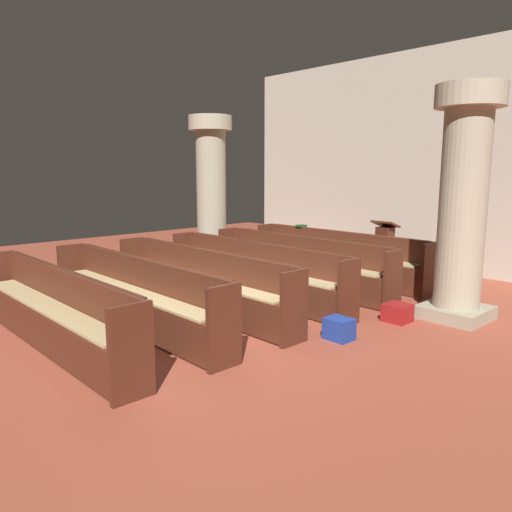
% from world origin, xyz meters
% --- Properties ---
extents(ground_plane, '(19.20, 19.20, 0.00)m').
position_xyz_m(ground_plane, '(0.00, 0.00, 0.00)').
color(ground_plane, '#9E4733').
extents(back_wall, '(10.00, 0.16, 4.50)m').
position_xyz_m(back_wall, '(0.00, 6.08, 2.25)').
color(back_wall, beige).
rests_on(back_wall, ground).
extents(pew_row_0, '(3.86, 0.47, 0.91)m').
position_xyz_m(pew_row_0, '(-0.79, 3.83, 0.50)').
color(pew_row_0, '#562819').
rests_on(pew_row_0, ground).
extents(pew_row_1, '(3.86, 0.46, 0.91)m').
position_xyz_m(pew_row_1, '(-0.79, 2.76, 0.50)').
color(pew_row_1, '#562819').
rests_on(pew_row_1, ground).
extents(pew_row_2, '(3.86, 0.47, 0.91)m').
position_xyz_m(pew_row_2, '(-0.79, 1.68, 0.50)').
color(pew_row_2, '#562819').
rests_on(pew_row_2, ground).
extents(pew_row_3, '(3.86, 0.46, 0.91)m').
position_xyz_m(pew_row_3, '(-0.79, 0.61, 0.50)').
color(pew_row_3, '#562819').
rests_on(pew_row_3, ground).
extents(pew_row_4, '(3.86, 0.46, 0.91)m').
position_xyz_m(pew_row_4, '(-0.79, -0.47, 0.50)').
color(pew_row_4, '#562819').
rests_on(pew_row_4, ground).
extents(pew_row_5, '(3.86, 0.47, 0.91)m').
position_xyz_m(pew_row_5, '(-0.79, -1.55, 0.50)').
color(pew_row_5, '#562819').
rests_on(pew_row_5, ground).
extents(pillar_aisle_side, '(0.91, 0.91, 3.18)m').
position_xyz_m(pillar_aisle_side, '(1.94, 3.05, 1.66)').
color(pillar_aisle_side, '#9F967E').
rests_on(pillar_aisle_side, ground).
extents(pillar_far_side, '(0.91, 0.91, 3.18)m').
position_xyz_m(pillar_far_side, '(-3.48, 2.95, 1.66)').
color(pillar_far_side, '#9F967E').
rests_on(pillar_far_side, ground).
extents(lectern, '(0.48, 0.45, 1.08)m').
position_xyz_m(lectern, '(-0.44, 4.94, 0.45)').
color(lectern, '#411E13').
rests_on(lectern, ground).
extents(hymn_book, '(0.16, 0.18, 0.04)m').
position_xyz_m(hymn_book, '(-1.86, 4.03, 0.93)').
color(hymn_book, '#194723').
rests_on(hymn_book, pew_row_0).
extents(kneeler_box_blue, '(0.33, 0.27, 0.27)m').
position_xyz_m(kneeler_box_blue, '(1.36, 1.14, 0.13)').
color(kneeler_box_blue, navy).
rests_on(kneeler_box_blue, ground).
extents(kneeler_box_red, '(0.34, 0.32, 0.25)m').
position_xyz_m(kneeler_box_red, '(1.46, 2.32, 0.12)').
color(kneeler_box_red, maroon).
rests_on(kneeler_box_red, ground).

